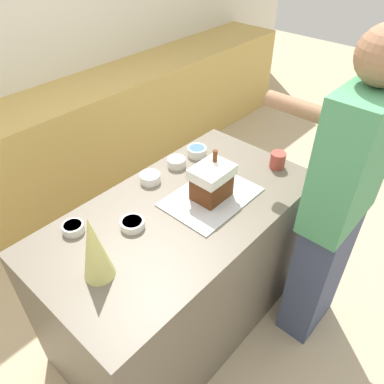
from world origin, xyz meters
TOP-DOWN VIEW (x-y plane):
  - ground_plane at (0.00, 0.00)m, footprint 12.00×12.00m
  - back_cabinet_block at (0.00, 1.62)m, footprint 6.00×0.60m
  - kitchen_island at (0.00, 0.00)m, footprint 1.48×0.78m
  - baking_tray at (0.17, -0.05)m, footprint 0.48×0.34m
  - gingerbread_house at (0.17, -0.05)m, footprint 0.20×0.16m
  - decorative_tree at (-0.51, -0.03)m, footprint 0.13×0.13m
  - candy_bowl_behind_tray at (0.26, 0.28)m, footprint 0.10×0.10m
  - candy_bowl_near_tray_left at (-0.43, 0.26)m, footprint 0.10×0.10m
  - candy_bowl_center_rear at (0.43, 0.27)m, footprint 0.11×0.11m
  - candy_bowl_far_left at (-0.24, 0.08)m, footprint 0.11×0.11m
  - candy_bowl_far_right at (0.06, 0.28)m, footprint 0.11×0.11m
  - mug at (0.64, -0.15)m, footprint 0.09×0.09m
  - person at (0.52, -0.57)m, footprint 0.47×0.58m

SIDE VIEW (x-z plane):
  - ground_plane at x=0.00m, z-range 0.00..0.00m
  - back_cabinet_block at x=0.00m, z-range 0.00..0.90m
  - kitchen_island at x=0.00m, z-range 0.00..0.91m
  - baking_tray at x=0.17m, z-range 0.91..0.92m
  - person at x=0.52m, z-range 0.03..1.81m
  - candy_bowl_far_left at x=-0.24m, z-range 0.91..0.95m
  - candy_bowl_near_tray_left at x=-0.43m, z-range 0.91..0.95m
  - candy_bowl_far_right at x=0.06m, z-range 0.91..0.96m
  - candy_bowl_behind_tray at x=0.26m, z-range 0.91..0.96m
  - candy_bowl_center_rear at x=0.43m, z-range 0.91..0.96m
  - mug at x=0.64m, z-range 0.91..1.00m
  - gingerbread_house at x=0.17m, z-range 0.89..1.13m
  - decorative_tree at x=-0.51m, z-range 0.91..1.22m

